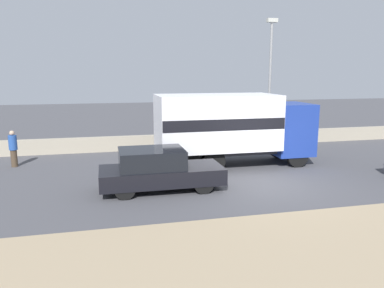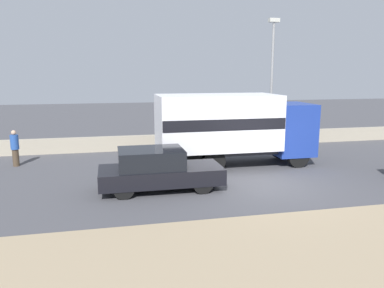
{
  "view_description": "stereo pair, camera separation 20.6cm",
  "coord_description": "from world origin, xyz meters",
  "px_view_note": "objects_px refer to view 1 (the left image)",
  "views": [
    {
      "loc": [
        -5.65,
        -12.45,
        4.1
      ],
      "look_at": [
        -2.34,
        1.65,
        1.33
      ],
      "focal_mm": 35.0,
      "sensor_mm": 36.0,
      "label": 1
    },
    {
      "loc": [
        -5.45,
        -12.49,
        4.1
      ],
      "look_at": [
        -2.34,
        1.65,
        1.33
      ],
      "focal_mm": 35.0,
      "sensor_mm": 36.0,
      "label": 2
    }
  ],
  "objects_px": {
    "street_lamp": "(270,74)",
    "car_hatchback": "(158,170)",
    "pedestrian": "(13,148)",
    "box_truck": "(230,125)"
  },
  "relations": [
    {
      "from": "street_lamp",
      "to": "car_hatchback",
      "type": "xyz_separation_m",
      "value": [
        -7.07,
        -6.36,
        -3.27
      ]
    },
    {
      "from": "street_lamp",
      "to": "pedestrian",
      "type": "height_order",
      "value": "street_lamp"
    },
    {
      "from": "street_lamp",
      "to": "box_truck",
      "type": "bearing_deg",
      "value": -134.06
    },
    {
      "from": "street_lamp",
      "to": "box_truck",
      "type": "xyz_separation_m",
      "value": [
        -3.45,
        -3.57,
        -2.17
      ]
    },
    {
      "from": "street_lamp",
      "to": "car_hatchback",
      "type": "height_order",
      "value": "street_lamp"
    },
    {
      "from": "street_lamp",
      "to": "pedestrian",
      "type": "distance_m",
      "value": 13.28
    },
    {
      "from": "car_hatchback",
      "to": "box_truck",
      "type": "bearing_deg",
      "value": 37.71
    },
    {
      "from": "street_lamp",
      "to": "pedestrian",
      "type": "relative_size",
      "value": 4.28
    },
    {
      "from": "box_truck",
      "to": "pedestrian",
      "type": "bearing_deg",
      "value": 168.09
    },
    {
      "from": "box_truck",
      "to": "pedestrian",
      "type": "xyz_separation_m",
      "value": [
        -9.35,
        1.97,
        -1.0
      ]
    }
  ]
}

